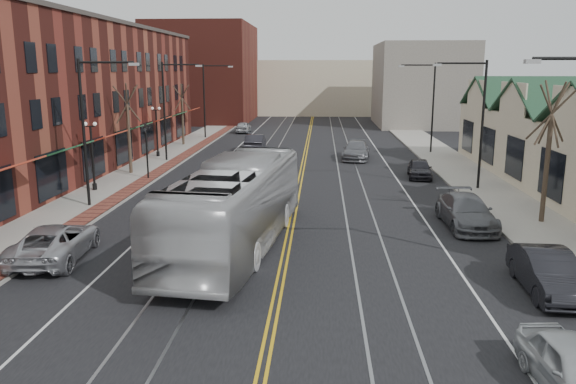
# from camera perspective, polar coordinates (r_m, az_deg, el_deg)

# --- Properties ---
(ground) EXTENTS (160.00, 160.00, 0.00)m
(ground) POSITION_cam_1_polar(r_m,az_deg,el_deg) (15.85, -2.30, -16.30)
(ground) COLOR black
(ground) RESTS_ON ground
(sidewalk_left) EXTENTS (4.00, 120.00, 0.15)m
(sidewalk_left) POSITION_cam_1_polar(r_m,az_deg,el_deg) (37.17, -17.87, 0.10)
(sidewalk_left) COLOR gray
(sidewalk_left) RESTS_ON ground
(sidewalk_right) EXTENTS (4.00, 120.00, 0.15)m
(sidewalk_right) POSITION_cam_1_polar(r_m,az_deg,el_deg) (36.23, 20.27, -0.38)
(sidewalk_right) COLOR gray
(sidewalk_right) RESTS_ON ground
(building_left) EXTENTS (10.00, 50.00, 11.00)m
(building_left) POSITION_cam_1_polar(r_m,az_deg,el_deg) (45.70, -23.45, 8.75)
(building_left) COLOR maroon
(building_left) RESTS_ON ground
(backdrop_left) EXTENTS (14.00, 18.00, 14.00)m
(backdrop_left) POSITION_cam_1_polar(r_m,az_deg,el_deg) (85.62, -8.53, 11.85)
(backdrop_left) COLOR maroon
(backdrop_left) RESTS_ON ground
(backdrop_mid) EXTENTS (22.00, 14.00, 9.00)m
(backdrop_mid) POSITION_cam_1_polar(r_m,az_deg,el_deg) (98.89, 2.61, 10.58)
(backdrop_mid) COLOR beige
(backdrop_mid) RESTS_ON ground
(backdrop_right) EXTENTS (12.00, 16.00, 11.00)m
(backdrop_right) POSITION_cam_1_polar(r_m,az_deg,el_deg) (80.02, 13.39, 10.55)
(backdrop_right) COLOR slate
(backdrop_right) RESTS_ON ground
(streetlight_l_1) EXTENTS (3.33, 0.25, 8.00)m
(streetlight_l_1) POSITION_cam_1_polar(r_m,az_deg,el_deg) (32.44, -19.40, 7.13)
(streetlight_l_1) COLOR black
(streetlight_l_1) RESTS_ON sidewalk_left
(streetlight_l_2) EXTENTS (3.33, 0.25, 8.00)m
(streetlight_l_2) POSITION_cam_1_polar(r_m,az_deg,el_deg) (47.57, -11.97, 9.02)
(streetlight_l_2) COLOR black
(streetlight_l_2) RESTS_ON sidewalk_left
(streetlight_l_3) EXTENTS (3.33, 0.25, 8.00)m
(streetlight_l_3) POSITION_cam_1_polar(r_m,az_deg,el_deg) (63.13, -8.13, 9.93)
(streetlight_l_3) COLOR black
(streetlight_l_3) RESTS_ON sidewalk_left
(streetlight_r_1) EXTENTS (3.33, 0.25, 8.00)m
(streetlight_r_1) POSITION_cam_1_polar(r_m,az_deg,el_deg) (37.19, 18.55, 7.78)
(streetlight_r_1) COLOR black
(streetlight_r_1) RESTS_ON sidewalk_right
(streetlight_r_2) EXTENTS (3.33, 0.25, 8.00)m
(streetlight_r_2) POSITION_cam_1_polar(r_m,az_deg,el_deg) (52.78, 14.08, 9.22)
(streetlight_r_2) COLOR black
(streetlight_r_2) RESTS_ON sidewalk_right
(lamppost_l_2) EXTENTS (0.84, 0.28, 4.27)m
(lamppost_l_2) POSITION_cam_1_polar(r_m,az_deg,el_deg) (37.10, -19.24, 3.32)
(lamppost_l_2) COLOR black
(lamppost_l_2) RESTS_ON sidewalk_left
(lamppost_l_3) EXTENTS (0.84, 0.28, 4.27)m
(lamppost_l_3) POSITION_cam_1_polar(r_m,az_deg,el_deg) (50.19, -13.17, 5.89)
(lamppost_l_3) COLOR black
(lamppost_l_3) RESTS_ON sidewalk_left
(tree_left_near) EXTENTS (1.78, 1.37, 6.48)m
(tree_left_near) POSITION_cam_1_polar(r_m,az_deg,el_deg) (42.39, -15.91, 6.38)
(tree_left_near) COLOR #382B21
(tree_left_near) RESTS_ON sidewalk_left
(tree_left_far) EXTENTS (1.66, 1.28, 6.02)m
(tree_left_far) POSITION_cam_1_polar(r_m,az_deg,el_deg) (57.70, -10.69, 7.88)
(tree_left_far) COLOR #382B21
(tree_left_far) RESTS_ON sidewalk_left
(tree_right_mid) EXTENTS (1.90, 1.46, 6.93)m
(tree_right_mid) POSITION_cam_1_polar(r_m,az_deg,el_deg) (30.20, 24.93, 3.90)
(tree_right_mid) COLOR #382B21
(tree_right_mid) RESTS_ON sidewalk_right
(manhole_far) EXTENTS (0.60, 0.60, 0.02)m
(manhole_far) POSITION_cam_1_polar(r_m,az_deg,el_deg) (26.30, -25.61, -5.32)
(manhole_far) COLOR #592D19
(manhole_far) RESTS_ON sidewalk_left
(traffic_signal) EXTENTS (0.18, 0.15, 3.80)m
(traffic_signal) POSITION_cam_1_polar(r_m,az_deg,el_deg) (40.04, -14.16, 4.47)
(traffic_signal) COLOR black
(traffic_signal) RESTS_ON sidewalk_left
(transit_bus) EXTENTS (4.79, 13.88, 3.79)m
(transit_bus) POSITION_cam_1_polar(r_m,az_deg,el_deg) (24.06, -5.31, -1.40)
(transit_bus) COLOR #B3B3B5
(transit_bus) RESTS_ON ground
(parked_suv) EXTENTS (2.92, 5.52, 1.48)m
(parked_suv) POSITION_cam_1_polar(r_m,az_deg,el_deg) (24.72, -22.57, -4.71)
(parked_suv) COLOR #A4A5AB
(parked_suv) RESTS_ON ground
(parked_car_a) EXTENTS (1.91, 4.05, 1.34)m
(parked_car_a) POSITION_cam_1_polar(r_m,az_deg,el_deg) (15.46, 27.15, -15.72)
(parked_car_a) COLOR silver
(parked_car_a) RESTS_ON ground
(parked_car_b) EXTENTS (1.76, 4.60, 1.50)m
(parked_car_b) POSITION_cam_1_polar(r_m,az_deg,el_deg) (21.50, 24.88, -7.41)
(parked_car_b) COLOR black
(parked_car_b) RESTS_ON ground
(parked_car_c) EXTENTS (2.31, 5.38, 1.55)m
(parked_car_c) POSITION_cam_1_polar(r_m,az_deg,el_deg) (28.85, 17.63, -1.90)
(parked_car_c) COLOR #5A5B60
(parked_car_c) RESTS_ON ground
(parked_car_d) EXTENTS (1.98, 4.10, 1.35)m
(parked_car_d) POSITION_cam_1_polar(r_m,az_deg,el_deg) (41.07, 13.23, 2.35)
(parked_car_d) COLOR #232228
(parked_car_d) RESTS_ON ground
(distant_car_left) EXTENTS (1.75, 4.80, 1.57)m
(distant_car_left) POSITION_cam_1_polar(r_m,az_deg,el_deg) (53.63, -3.34, 5.06)
(distant_car_left) COLOR #232228
(distant_car_left) RESTS_ON ground
(distant_car_right) EXTENTS (2.80, 5.56, 1.55)m
(distant_car_right) POSITION_cam_1_polar(r_m,az_deg,el_deg) (48.65, 6.95, 4.23)
(distant_car_right) COLOR slate
(distant_car_right) RESTS_ON ground
(distant_car_far) EXTENTS (1.65, 4.03, 1.37)m
(distant_car_far) POSITION_cam_1_polar(r_m,az_deg,el_deg) (68.91, -4.55, 6.59)
(distant_car_far) COLOR #A8ABB0
(distant_car_far) RESTS_ON ground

